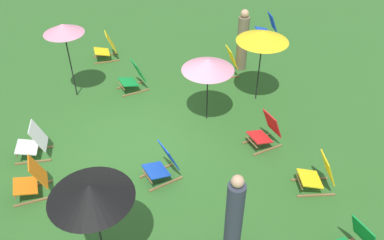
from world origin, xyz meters
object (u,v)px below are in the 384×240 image
object	(u,v)px
deckchair_6	(33,143)
umbrella_1	(63,29)
umbrella_2	(90,191)
person_0	(234,218)
person_1	(242,42)
deckchair_8	(266,132)
deckchair_1	(163,164)
deckchair_2	(106,48)
deckchair_9	(319,175)
umbrella_3	(208,65)
deckchair_3	(32,180)
deckchair_5	(267,27)
deckchair_11	(133,77)
umbrella_0	(263,36)
deckchair_0	(226,63)

from	to	relation	value
deckchair_6	umbrella_1	world-z (taller)	umbrella_1
umbrella_2	person_0	distance (m)	2.30
person_1	deckchair_8	bearing A→B (deg)	-112.15
deckchair_1	person_0	distance (m)	2.21
deckchair_2	deckchair_9	distance (m)	7.33
deckchair_6	deckchair_9	world-z (taller)	same
deckchair_9	umbrella_3	bearing A→B (deg)	-141.05
deckchair_3	deckchair_5	bearing A→B (deg)	121.53
deckchair_1	umbrella_3	distance (m)	2.50
deckchair_6	umbrella_3	world-z (taller)	umbrella_3
umbrella_2	person_0	bearing A→B (deg)	74.93
person_1	deckchair_11	bearing A→B (deg)	174.75
deckchair_11	umbrella_2	size ratio (longest dim) A/B	0.45
deckchair_9	umbrella_3	xyz separation A→B (m)	(-2.90, -1.18, 1.14)
deckchair_6	person_1	bearing A→B (deg)	118.40
deckchair_11	umbrella_0	xyz separation A→B (m)	(1.56, 2.88, 1.42)
deckchair_9	umbrella_0	distance (m)	3.56
deckchair_0	person_0	bearing A→B (deg)	-17.63
deckchair_1	deckchair_9	world-z (taller)	same
umbrella_2	person_1	bearing A→B (deg)	135.26
deckchair_3	deckchair_11	xyz separation A→B (m)	(-3.00, 2.74, 0.00)
deckchair_1	deckchair_6	bearing A→B (deg)	-133.57
deckchair_3	deckchair_5	size ratio (longest dim) A/B	1.00
umbrella_1	person_1	bearing A→B (deg)	86.87
deckchair_5	deckchair_11	distance (m)	5.12
deckchair_9	deckchair_5	bearing A→B (deg)	176.24
deckchair_0	umbrella_0	world-z (taller)	umbrella_0
deckchair_3	deckchair_1	bearing A→B (deg)	80.63
umbrella_2	umbrella_3	xyz separation A→B (m)	(-3.07, 3.09, -0.20)
deckchair_2	person_1	xyz separation A→B (m)	(1.93, 3.55, 0.49)
deckchair_0	deckchair_8	bearing A→B (deg)	-2.29
deckchair_3	deckchair_6	distance (m)	1.15
deckchair_6	person_0	distance (m)	4.76
deckchair_6	umbrella_2	world-z (taller)	umbrella_2
deckchair_11	person_1	xyz separation A→B (m)	(-0.00, 3.20, 0.49)
deckchair_2	deckchair_9	xyz separation A→B (m)	(6.74, 2.89, 0.00)
deckchair_11	umbrella_0	world-z (taller)	umbrella_0
person_0	umbrella_2	bearing A→B (deg)	63.52
deckchair_2	umbrella_3	size ratio (longest dim) A/B	0.50
deckchair_11	umbrella_2	world-z (taller)	umbrella_2
deckchair_0	person_0	world-z (taller)	person_0
deckchair_3	umbrella_3	size ratio (longest dim) A/B	0.50
deckchair_1	deckchair_5	xyz separation A→B (m)	(-4.97, 5.15, 0.00)
deckchair_0	person_1	xyz separation A→B (m)	(-0.18, 0.55, 0.49)
umbrella_0	person_0	xyz separation A→B (m)	(3.97, -2.56, -0.93)
deckchair_11	umbrella_3	distance (m)	2.60
deckchair_8	person_0	bearing A→B (deg)	-45.80
deckchair_6	deckchair_11	bearing A→B (deg)	135.67
deckchair_8	person_0	world-z (taller)	person_0
umbrella_0	umbrella_2	xyz separation A→B (m)	(3.42, -4.63, -0.07)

